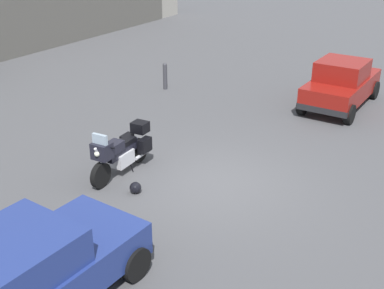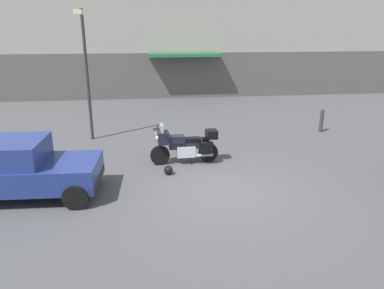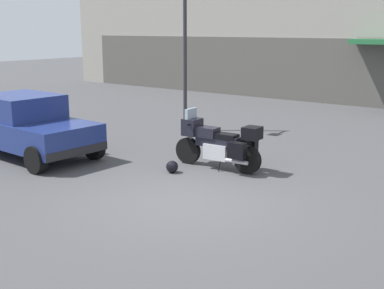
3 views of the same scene
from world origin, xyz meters
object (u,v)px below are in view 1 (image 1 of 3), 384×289
Objects in this scene: motorcycle at (121,151)px; bollard_curbside at (165,75)px; helmet at (135,188)px; car_hatchback_near at (341,84)px; car_sedan_far at (17,281)px.

bollard_curbside is (6.18, 3.02, -0.08)m from motorcycle.
motorcycle is at bearing 55.46° from helmet.
car_hatchback_near is 12.73m from car_sedan_far.
car_hatchback_near is 6.40m from bollard_curbside.
motorcycle is at bearing 158.87° from car_hatchback_near.
car_hatchback_near is 3.82× the size of bollard_curbside.
bollard_curbside is at bearing 30.06° from helmet.
helmet is 0.07× the size of car_hatchback_near.
helmet is at bearing 166.07° from car_hatchback_near.
car_sedan_far is at bearing -155.81° from bollard_curbside.
motorcycle is at bearing -155.77° from car_sedan_far.
bollard_curbside is at bearing -153.33° from car_sedan_far.
helmet is 0.06× the size of car_sedan_far.
bollard_curbside is at bearing 105.90° from car_hatchback_near.
motorcycle is 0.58× the size of car_hatchback_near.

